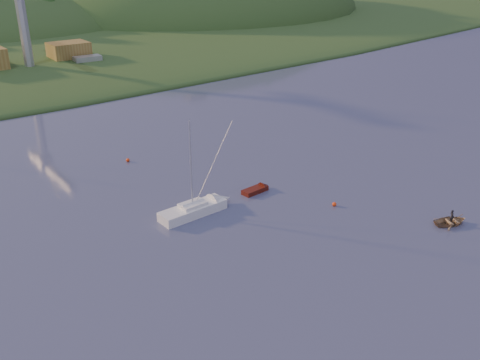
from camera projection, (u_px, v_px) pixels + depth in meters
hill_right at (192, 16)px, 229.28m from camera, size 150.00×130.00×60.00m
wharf at (41, 69)px, 125.57m from camera, size 42.00×16.00×2.40m
shed_east at (69, 51)px, 130.21m from camera, size 9.00×7.00×4.00m
dock_crane at (22, 0)px, 114.82m from camera, size 3.20×28.00×20.30m
sailboat_near at (193, 209)px, 60.51m from camera, size 8.11×2.66×11.16m
canoe at (451, 221)px, 58.56m from camera, size 4.50×3.86×0.79m
paddler at (451, 218)px, 58.41m from camera, size 0.53×0.64×1.51m
red_tender at (259, 188)px, 66.67m from camera, size 4.13×1.65×1.38m
work_vessel at (88, 66)px, 128.25m from camera, size 15.04×6.15×3.79m
buoy_1 at (334, 204)px, 62.70m from camera, size 0.50×0.50×0.50m
buoy_2 at (128, 160)px, 75.51m from camera, size 0.50×0.50×0.50m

